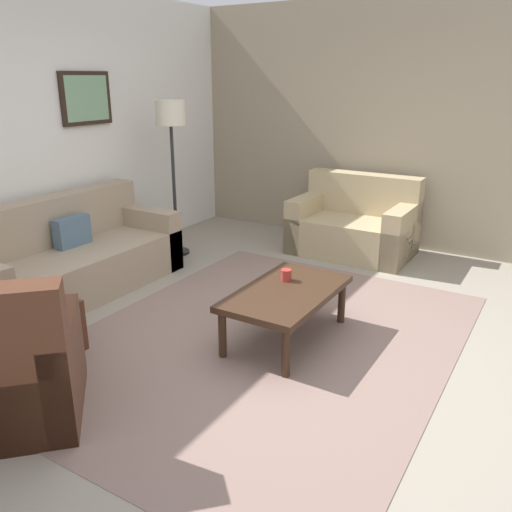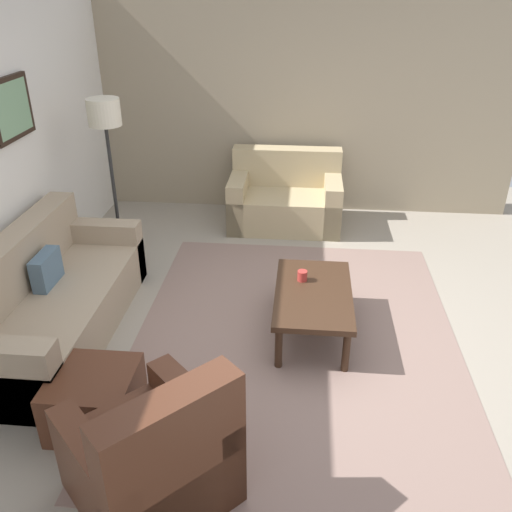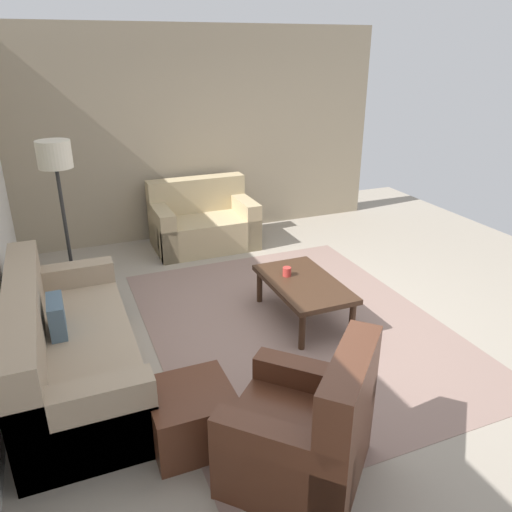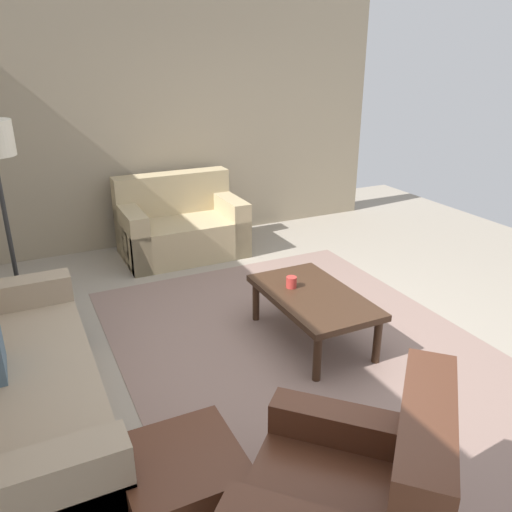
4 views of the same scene
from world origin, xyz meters
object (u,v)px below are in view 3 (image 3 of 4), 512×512
at_px(armchair_leather, 309,437).
at_px(lamp_standing, 57,172).
at_px(couch_loveseat, 202,224).
at_px(cup, 287,272).
at_px(coffee_table, 303,286).
at_px(couch_main, 63,352).
at_px(ottoman, 192,415).

bearing_deg(armchair_leather, lamp_standing, 21.59).
xyz_separation_m(couch_loveseat, cup, (-2.16, -0.24, 0.16)).
bearing_deg(coffee_table, couch_main, 95.53).
bearing_deg(couch_main, coffee_table, -84.47).
bearing_deg(coffee_table, couch_loveseat, 8.20).
bearing_deg(ottoman, coffee_table, -50.80).
xyz_separation_m(couch_main, ottoman, (-0.98, -0.77, -0.10)).
relative_size(couch_main, ottoman, 3.84).
bearing_deg(armchair_leather, couch_loveseat, -7.58).
xyz_separation_m(cup, lamp_standing, (1.03, 1.97, 0.95)).
bearing_deg(couch_main, cup, -79.61).
xyz_separation_m(couch_main, armchair_leather, (-1.57, -1.35, 0.01)).
bearing_deg(lamp_standing, armchair_leather, -158.41).
bearing_deg(couch_loveseat, couch_main, 143.30).
bearing_deg(lamp_standing, cup, -117.58).
height_order(couch_loveseat, ottoman, couch_loveseat).
bearing_deg(couch_loveseat, lamp_standing, 123.16).
distance_m(couch_main, coffee_table, 2.25).
bearing_deg(armchair_leather, cup, -21.86).
height_order(armchair_leather, coffee_table, armchair_leather).
height_order(coffee_table, lamp_standing, lamp_standing).
xyz_separation_m(couch_loveseat, coffee_table, (-2.33, -0.34, 0.06)).
relative_size(couch_loveseat, cup, 14.71).
height_order(armchair_leather, cup, armchair_leather).
relative_size(couch_loveseat, lamp_standing, 0.78).
distance_m(couch_loveseat, coffee_table, 2.36).
height_order(couch_loveseat, lamp_standing, lamp_standing).
relative_size(ottoman, lamp_standing, 0.33).
xyz_separation_m(couch_main, coffee_table, (0.22, -2.24, 0.06)).
bearing_deg(armchair_leather, coffee_table, -26.37).
bearing_deg(coffee_table, cup, 29.22).
relative_size(armchair_leather, coffee_table, 1.03).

